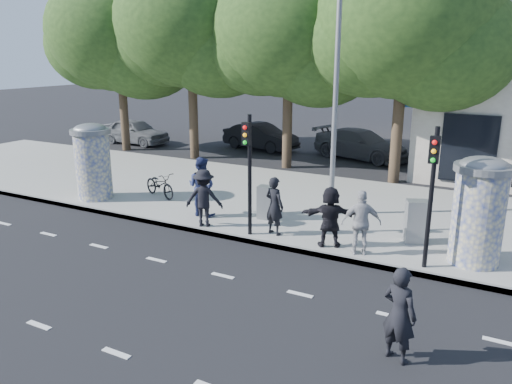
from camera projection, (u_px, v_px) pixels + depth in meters
The scene contains 27 objects.
ground at pixel (189, 301), 10.71m from camera, with size 120.00×120.00×0.00m, color black.
sidewalk at pixel (316, 206), 17.07m from camera, with size 40.00×8.00×0.15m, color gray.
curb at pixel (264, 243), 13.71m from camera, with size 40.00×0.10×0.16m, color slate.
lane_dash_near at pixel (116, 353), 8.84m from camera, with size 32.00×0.12×0.01m, color silver.
lane_dash_far at pixel (223, 276), 11.90m from camera, with size 32.00×0.12×0.01m, color silver.
ad_column_left at pixel (93, 160), 17.37m from camera, with size 1.36×1.36×2.65m.
ad_column_right at pixel (479, 208), 11.94m from camera, with size 1.36×1.36×2.65m.
traffic_pole_near at pixel (249, 163), 13.60m from camera, with size 0.22×0.31×3.40m.
traffic_pole_far at pixel (432, 184), 11.44m from camera, with size 0.22×0.31×3.40m.
street_lamp at pixel (336, 65), 14.69m from camera, with size 0.25×0.93×8.00m.
tree_far_left at pixel (118, 31), 25.53m from camera, with size 7.20×7.20×9.26m.
tree_mid_left at pixel (190, 22), 23.42m from camera, with size 7.20×7.20×9.57m.
tree_near_left at pixel (289, 30), 21.45m from camera, with size 6.80×6.80×8.97m.
tree_center at pixel (406, 20), 18.78m from camera, with size 7.00×7.00×9.30m.
ped_a at pixel (90, 173), 17.71m from camera, with size 0.82×0.54×1.68m, color black.
ped_b at pixel (274, 206), 14.01m from camera, with size 0.61×0.40×1.67m, color black.
ped_c at pixel (201, 186), 15.64m from camera, with size 0.91×0.71×1.88m, color navy.
ped_d at pixel (204, 198), 14.68m from camera, with size 1.11×0.64×1.72m, color black.
ped_e at pixel (361, 223), 12.59m from camera, with size 0.99×0.56×1.69m, color #A7A7AA.
ped_f at pixel (330, 217), 13.13m from camera, with size 1.52×0.55×1.64m, color black.
man_road at pixel (399, 314), 8.45m from camera, with size 0.63×0.41×1.73m, color black.
bicycle at pixel (160, 184), 17.77m from camera, with size 1.71×0.60×0.90m, color black.
cabinet_left at pixel (266, 202), 15.40m from camera, with size 0.50×0.36×1.04m, color slate.
cabinet_right at pixel (416, 222), 13.44m from camera, with size 0.57×0.41×1.18m, color gray.
car_left at pixel (135, 131), 28.86m from camera, with size 4.23×1.70×1.44m, color #5A5D62.
car_mid at pixel (261, 136), 27.24m from camera, with size 4.28×1.49×1.41m, color black.
car_right at pixel (361, 144), 24.86m from camera, with size 4.96×2.02×1.44m, color #4D4E53.
Camera 1 is at (5.82, -7.87, 5.15)m, focal length 35.00 mm.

